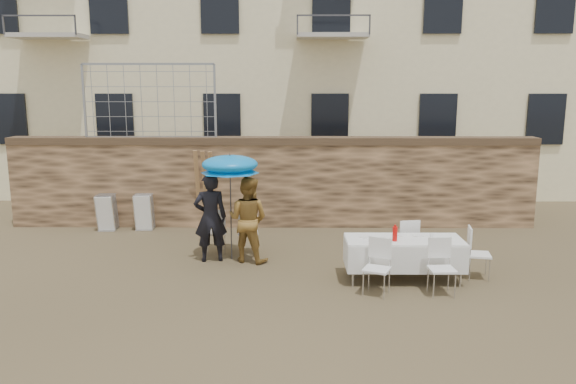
{
  "coord_description": "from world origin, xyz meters",
  "views": [
    {
      "loc": [
        0.48,
        -8.82,
        3.53
      ],
      "look_at": [
        0.4,
        2.2,
        1.4
      ],
      "focal_mm": 35.0,
      "sensor_mm": 36.0,
      "label": 1
    }
  ],
  "objects_px": {
    "man_suit": "(210,217)",
    "table_chair_front_right": "(442,268)",
    "couple_chair_left": "(215,231)",
    "table_chair_front_left": "(377,268)",
    "umbrella": "(230,168)",
    "table_chair_side": "(479,253)",
    "couple_chair_right": "(248,231)",
    "banquet_table": "(404,241)",
    "chair_stack_right": "(145,211)",
    "soda_bottle": "(395,234)",
    "woman_dress": "(248,219)",
    "table_chair_back": "(406,242)",
    "chair_stack_left": "(109,211)"
  },
  "relations": [
    {
      "from": "chair_stack_right",
      "to": "umbrella",
      "type": "bearing_deg",
      "value": -45.63
    },
    {
      "from": "couple_chair_right",
      "to": "table_chair_side",
      "type": "height_order",
      "value": "same"
    },
    {
      "from": "soda_bottle",
      "to": "umbrella",
      "type": "bearing_deg",
      "value": 156.28
    },
    {
      "from": "table_chair_front_right",
      "to": "chair_stack_right",
      "type": "bearing_deg",
      "value": 141.38
    },
    {
      "from": "woman_dress",
      "to": "couple_chair_left",
      "type": "xyz_separation_m",
      "value": [
        -0.75,
        0.55,
        -0.39
      ]
    },
    {
      "from": "umbrella",
      "to": "chair_stack_left",
      "type": "bearing_deg",
      "value": 143.44
    },
    {
      "from": "umbrella",
      "to": "table_chair_side",
      "type": "bearing_deg",
      "value": -13.23
    },
    {
      "from": "chair_stack_left",
      "to": "banquet_table",
      "type": "bearing_deg",
      "value": -29.01
    },
    {
      "from": "man_suit",
      "to": "banquet_table",
      "type": "height_order",
      "value": "man_suit"
    },
    {
      "from": "umbrella",
      "to": "table_chair_side",
      "type": "xyz_separation_m",
      "value": [
        4.67,
        -1.1,
        -1.42
      ]
    },
    {
      "from": "banquet_table",
      "to": "chair_stack_right",
      "type": "relative_size",
      "value": 2.28
    },
    {
      "from": "man_suit",
      "to": "table_chair_front_right",
      "type": "relative_size",
      "value": 1.88
    },
    {
      "from": "soda_bottle",
      "to": "chair_stack_right",
      "type": "height_order",
      "value": "soda_bottle"
    },
    {
      "from": "woman_dress",
      "to": "table_chair_side",
      "type": "height_order",
      "value": "woman_dress"
    },
    {
      "from": "table_chair_front_right",
      "to": "umbrella",
      "type": "bearing_deg",
      "value": 149.52
    },
    {
      "from": "table_chair_front_left",
      "to": "soda_bottle",
      "type": "bearing_deg",
      "value": 79.92
    },
    {
      "from": "woman_dress",
      "to": "table_chair_back",
      "type": "height_order",
      "value": "woman_dress"
    },
    {
      "from": "chair_stack_left",
      "to": "table_chair_back",
      "type": "bearing_deg",
      "value": -22.75
    },
    {
      "from": "soda_bottle",
      "to": "chair_stack_left",
      "type": "distance_m",
      "value": 7.4
    },
    {
      "from": "couple_chair_left",
      "to": "couple_chair_right",
      "type": "xyz_separation_m",
      "value": [
        0.7,
        0.0,
        0.0
      ]
    },
    {
      "from": "man_suit",
      "to": "umbrella",
      "type": "distance_m",
      "value": 1.08
    },
    {
      "from": "couple_chair_right",
      "to": "table_chair_front_right",
      "type": "relative_size",
      "value": 1.0
    },
    {
      "from": "soda_bottle",
      "to": "couple_chair_left",
      "type": "bearing_deg",
      "value": 152.59
    },
    {
      "from": "couple_chair_left",
      "to": "chair_stack_left",
      "type": "relative_size",
      "value": 1.04
    },
    {
      "from": "soda_bottle",
      "to": "table_chair_front_right",
      "type": "distance_m",
      "value": 1.02
    },
    {
      "from": "couple_chair_left",
      "to": "banquet_table",
      "type": "height_order",
      "value": "couple_chair_left"
    },
    {
      "from": "table_chair_side",
      "to": "chair_stack_right",
      "type": "distance_m",
      "value": 7.88
    },
    {
      "from": "couple_chair_right",
      "to": "woman_dress",
      "type": "bearing_deg",
      "value": 88.88
    },
    {
      "from": "couple_chair_left",
      "to": "table_chair_front_left",
      "type": "xyz_separation_m",
      "value": [
        3.07,
        -2.4,
        0.0
      ]
    },
    {
      "from": "woman_dress",
      "to": "chair_stack_right",
      "type": "bearing_deg",
      "value": -22.21
    },
    {
      "from": "soda_bottle",
      "to": "man_suit",
      "type": "bearing_deg",
      "value": 160.21
    },
    {
      "from": "umbrella",
      "to": "couple_chair_right",
      "type": "xyz_separation_m",
      "value": [
        0.3,
        0.45,
        -1.42
      ]
    },
    {
      "from": "couple_chair_right",
      "to": "chair_stack_right",
      "type": "height_order",
      "value": "couple_chair_right"
    },
    {
      "from": "couple_chair_right",
      "to": "soda_bottle",
      "type": "xyz_separation_m",
      "value": [
        2.77,
        -1.8,
        0.43
      ]
    },
    {
      "from": "couple_chair_left",
      "to": "table_chair_front_left",
      "type": "bearing_deg",
      "value": 125.22
    },
    {
      "from": "woman_dress",
      "to": "table_chair_front_right",
      "type": "distance_m",
      "value": 3.9
    },
    {
      "from": "table_chair_front_left",
      "to": "chair_stack_right",
      "type": "relative_size",
      "value": 1.04
    },
    {
      "from": "banquet_table",
      "to": "couple_chair_right",
      "type": "bearing_deg",
      "value": 150.95
    },
    {
      "from": "couple_chair_left",
      "to": "table_chair_back",
      "type": "xyz_separation_m",
      "value": [
        3.87,
        -0.85,
        0.0
      ]
    },
    {
      "from": "banquet_table",
      "to": "soda_bottle",
      "type": "xyz_separation_m",
      "value": [
        -0.2,
        -0.15,
        0.17
      ]
    },
    {
      "from": "couple_chair_left",
      "to": "banquet_table",
      "type": "xyz_separation_m",
      "value": [
        3.67,
        -1.65,
        0.25
      ]
    },
    {
      "from": "umbrella",
      "to": "couple_chair_right",
      "type": "relative_size",
      "value": 2.09
    },
    {
      "from": "banquet_table",
      "to": "table_chair_back",
      "type": "distance_m",
      "value": 0.86
    },
    {
      "from": "woman_dress",
      "to": "umbrella",
      "type": "xyz_separation_m",
      "value": [
        -0.35,
        0.1,
        1.03
      ]
    },
    {
      "from": "couple_chair_left",
      "to": "chair_stack_left",
      "type": "xyz_separation_m",
      "value": [
        -2.88,
        1.98,
        -0.02
      ]
    },
    {
      "from": "couple_chair_left",
      "to": "table_chair_front_right",
      "type": "height_order",
      "value": "same"
    },
    {
      "from": "couple_chair_left",
      "to": "couple_chair_right",
      "type": "relative_size",
      "value": 1.0
    },
    {
      "from": "couple_chair_left",
      "to": "table_chair_front_left",
      "type": "relative_size",
      "value": 1.0
    },
    {
      "from": "couple_chair_left",
      "to": "table_chair_side",
      "type": "distance_m",
      "value": 5.3
    },
    {
      "from": "table_chair_front_right",
      "to": "table_chair_side",
      "type": "bearing_deg",
      "value": 40.22
    }
  ]
}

